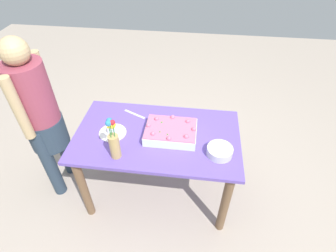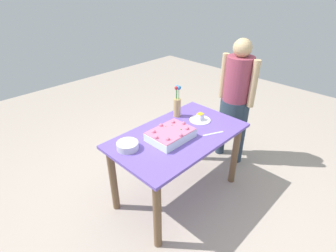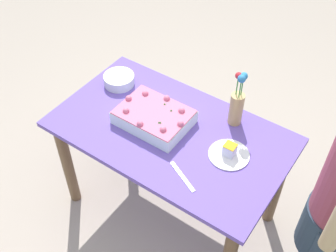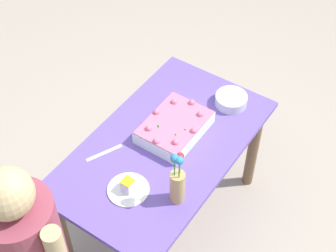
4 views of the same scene
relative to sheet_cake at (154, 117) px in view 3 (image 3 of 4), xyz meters
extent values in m
plane|color=#AE9F90|center=(-0.11, 0.00, -0.79)|extent=(8.00, 8.00, 0.00)
cube|color=#684FB1|center=(-0.11, 0.00, -0.06)|extent=(1.30, 0.76, 0.03)
cylinder|color=brown|center=(-0.69, -0.30, -0.43)|extent=(0.07, 0.07, 0.72)
cylinder|color=brown|center=(0.47, -0.30, -0.43)|extent=(0.07, 0.07, 0.72)
cylinder|color=brown|center=(0.47, 0.30, -0.43)|extent=(0.07, 0.07, 0.72)
cube|color=white|center=(0.00, 0.00, -0.01)|extent=(0.39, 0.29, 0.08)
cube|color=#D76A8F|center=(0.00, 0.00, 0.04)|extent=(0.39, 0.28, 0.01)
sphere|color=#D76A8F|center=(0.18, 0.00, 0.04)|extent=(0.04, 0.04, 0.04)
sphere|color=#D76A8F|center=(0.12, 0.09, 0.04)|extent=(0.04, 0.04, 0.04)
sphere|color=#D76A8F|center=(0.00, 0.12, 0.04)|extent=(0.04, 0.04, 0.04)
sphere|color=#D76A8F|center=(-0.12, 0.09, 0.04)|extent=(0.04, 0.04, 0.04)
sphere|color=#D76A8F|center=(-0.18, 0.00, 0.04)|extent=(0.04, 0.04, 0.04)
sphere|color=#D76A8F|center=(-0.12, -0.09, 0.04)|extent=(0.04, 0.04, 0.04)
sphere|color=#D76A8F|center=(0.00, -0.12, 0.04)|extent=(0.04, 0.04, 0.04)
sphere|color=#D76A8F|center=(0.12, -0.09, 0.04)|extent=(0.04, 0.04, 0.04)
cone|color=#2D8438|center=(-0.08, 0.05, 0.04)|extent=(0.02, 0.02, 0.02)
cone|color=#2D8438|center=(-0.08, -0.06, 0.04)|extent=(0.02, 0.02, 0.02)
cone|color=#2D8438|center=(-0.02, -0.08, 0.04)|extent=(0.02, 0.02, 0.02)
cone|color=#2D8438|center=(-0.08, 0.06, 0.04)|extent=(0.02, 0.02, 0.02)
cylinder|color=white|center=(-0.46, -0.03, -0.04)|extent=(0.22, 0.22, 0.01)
cube|color=white|center=(-0.46, -0.03, 0.00)|extent=(0.06, 0.06, 0.06)
cube|color=yellow|center=(-0.46, -0.03, 0.03)|extent=(0.06, 0.06, 0.01)
cube|color=silver|center=(-0.34, 0.23, -0.04)|extent=(0.20, 0.11, 0.00)
cylinder|color=tan|center=(-0.37, -0.26, 0.05)|extent=(0.08, 0.08, 0.20)
cylinder|color=#2D8438|center=(-0.35, -0.26, 0.22)|extent=(0.01, 0.01, 0.12)
sphere|color=red|center=(-0.35, -0.26, 0.28)|extent=(0.04, 0.04, 0.04)
cylinder|color=#2D8438|center=(-0.38, -0.25, 0.22)|extent=(0.01, 0.01, 0.12)
sphere|color=#2E7BBB|center=(-0.38, -0.25, 0.28)|extent=(0.04, 0.04, 0.04)
cylinder|color=#2D8438|center=(-0.37, -0.27, 0.22)|extent=(0.01, 0.01, 0.12)
sphere|color=#2D84C1|center=(-0.37, -0.27, 0.28)|extent=(0.04, 0.04, 0.04)
cylinder|color=silver|center=(0.37, -0.15, -0.01)|extent=(0.19, 0.19, 0.06)
cylinder|color=#29394A|center=(-1.06, -0.12, -0.40)|extent=(0.11, 0.11, 0.78)
cylinder|color=#29394A|center=(-1.06, 0.01, -0.13)|extent=(0.31, 0.32, 0.28)
camera|label=1|loc=(0.17, -1.49, 1.37)|focal=28.00mm
camera|label=2|loc=(1.46, 1.40, 1.25)|focal=28.00mm
camera|label=3|loc=(-1.02, 1.33, 1.62)|focal=45.00mm
camera|label=4|loc=(-1.62, -1.05, 2.10)|focal=55.00mm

